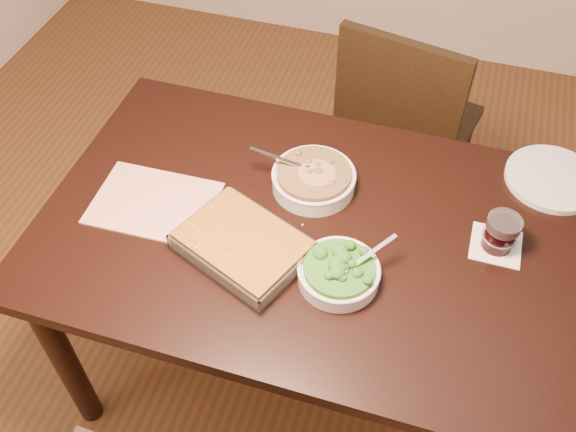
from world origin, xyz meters
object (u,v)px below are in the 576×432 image
Objects in this scene: table at (307,249)px; dinner_plate at (552,179)px; stew_bowl at (314,178)px; chair_far at (403,123)px; broccoli_bowl at (339,272)px; baking_dish at (243,245)px; wine_tumbler at (501,232)px.

dinner_plate is (0.60, 0.36, 0.10)m from table.
stew_bowl is 0.28× the size of chair_far.
broccoli_bowl is 0.25m from baking_dish.
chair_far reaches higher than dinner_plate.
baking_dish is at bearing 84.61° from chair_far.
broccoli_bowl is 0.93m from chair_far.
baking_dish is (-0.25, 0.01, -0.00)m from broccoli_bowl.
broccoli_bowl is at bearing -134.18° from dinner_plate.
chair_far is at bearing 74.54° from stew_bowl.
wine_tumbler is 0.80m from chair_far.
broccoli_bowl is (0.14, -0.28, -0.00)m from stew_bowl.
baking_dish is (-0.11, -0.27, -0.00)m from stew_bowl.
stew_bowl is 0.99× the size of dinner_plate.
table is 0.50m from wine_tumbler.
baking_dish is at bearing 177.53° from broccoli_bowl.
wine_tumbler is at bearing -114.42° from dinner_plate.
broccoli_bowl is at bearing -148.50° from wine_tumbler.
baking_dish is at bearing -111.36° from stew_bowl.
chair_far is (-0.46, 0.40, -0.24)m from dinner_plate.
chair_far reaches higher than broccoli_bowl.
wine_tumbler is (0.47, 0.08, 0.15)m from table.
baking_dish is 0.64m from wine_tumbler.
chair_far is (0.28, 0.88, -0.26)m from baking_dish.
table is 0.22m from baking_dish.
wine_tumbler is (0.36, 0.22, 0.03)m from broccoli_bowl.
wine_tumbler is (0.50, -0.06, 0.02)m from stew_bowl.
wine_tumbler is at bearing 41.74° from baking_dish.
stew_bowl is at bearing 86.47° from chair_far.
baking_dish is 0.88m from dinner_plate.
broccoli_bowl reaches higher than baking_dish.
stew_bowl is at bearing 172.83° from wine_tumbler.
stew_bowl is 0.69× the size of baking_dish.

